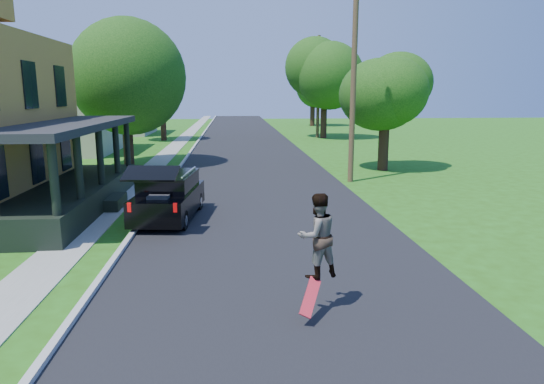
{
  "coord_description": "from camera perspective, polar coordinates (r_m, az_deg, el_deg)",
  "views": [
    {
      "loc": [
        -1.06,
        -11.67,
        4.11
      ],
      "look_at": [
        0.13,
        3.0,
        1.12
      ],
      "focal_mm": 32.0,
      "sensor_mm": 36.0,
      "label": 1
    }
  ],
  "objects": [
    {
      "name": "curb",
      "position": [
        32.07,
        -9.99,
        3.96
      ],
      "size": [
        0.15,
        120.0,
        0.12
      ],
      "primitive_type": "cube",
      "color": "#AFAFAA",
      "rests_on": "ground"
    },
    {
      "name": "skateboard",
      "position": [
        9.09,
        4.53,
        -12.34
      ],
      "size": [
        0.5,
        0.68,
        0.56
      ],
      "rotation": [
        0.0,
        0.0,
        -0.14
      ],
      "color": "red",
      "rests_on": "ground"
    },
    {
      "name": "tree_left_far",
      "position": [
        44.52,
        -12.94,
        12.68
      ],
      "size": [
        6.45,
        6.24,
        7.97
      ],
      "rotation": [
        0.0,
        0.0,
        0.37
      ],
      "color": "black",
      "rests_on": "ground"
    },
    {
      "name": "tree_left_mid",
      "position": [
        29.43,
        -17.16,
        14.23
      ],
      "size": [
        7.69,
        7.46,
        9.03
      ],
      "rotation": [
        0.0,
        0.0,
        0.35
      ],
      "color": "black",
      "rests_on": "ground"
    },
    {
      "name": "neighbor_house_mid",
      "position": [
        37.78,
        -24.33,
        10.63
      ],
      "size": [
        12.78,
        12.78,
        8.3
      ],
      "color": "#AAA796",
      "rests_on": "ground"
    },
    {
      "name": "ground",
      "position": [
        12.42,
        0.51,
        -7.83
      ],
      "size": [
        140.0,
        140.0,
        0.0
      ],
      "primitive_type": "plane",
      "color": "#285611",
      "rests_on": "ground"
    },
    {
      "name": "skateboarder",
      "position": [
        9.19,
        5.34,
        -5.14
      ],
      "size": [
        0.96,
        0.86,
        1.63
      ],
      "rotation": [
        0.0,
        0.0,
        3.5
      ],
      "color": "black",
      "rests_on": "ground"
    },
    {
      "name": "sidewalk",
      "position": [
        32.26,
        -12.74,
        3.9
      ],
      "size": [
        1.3,
        120.0,
        0.03
      ],
      "primitive_type": "cube",
      "color": "gray",
      "rests_on": "ground"
    },
    {
      "name": "utility_pole_near",
      "position": [
        23.01,
        9.59,
        13.28
      ],
      "size": [
        1.57,
        0.44,
        9.49
      ],
      "rotation": [
        0.0,
        0.0,
        -0.21
      ],
      "color": "#4A3B22",
      "rests_on": "ground"
    },
    {
      "name": "tree_right_far",
      "position": [
        63.48,
        4.8,
        13.0
      ],
      "size": [
        5.42,
        5.16,
        8.52
      ],
      "rotation": [
        0.0,
        0.0,
        0.05
      ],
      "color": "black",
      "rests_on": "ground"
    },
    {
      "name": "black_suv",
      "position": [
        16.38,
        -12.06,
        -0.49
      ],
      "size": [
        2.12,
        4.52,
        2.04
      ],
      "rotation": [
        0.0,
        0.0,
        -0.11
      ],
      "color": "black",
      "rests_on": "ground"
    },
    {
      "name": "tree_right_near",
      "position": [
        26.96,
        13.21,
        12.36
      ],
      "size": [
        5.03,
        5.15,
        6.99
      ],
      "rotation": [
        0.0,
        0.0,
        -0.2
      ],
      "color": "black",
      "rests_on": "ground"
    },
    {
      "name": "neighbor_house_far",
      "position": [
        53.15,
        -18.55,
        11.01
      ],
      "size": [
        12.78,
        12.78,
        8.3
      ],
      "color": "#AAA796",
      "rests_on": "ground"
    },
    {
      "name": "tree_right_mid",
      "position": [
        46.05,
        6.17,
        14.37
      ],
      "size": [
        5.83,
        5.69,
        9.6
      ],
      "rotation": [
        0.0,
        0.0,
        -0.0
      ],
      "color": "black",
      "rests_on": "ground"
    },
    {
      "name": "utility_pole_far",
      "position": [
        46.43,
        5.46,
        12.35
      ],
      "size": [
        1.8,
        0.3,
        9.36
      ],
      "rotation": [
        0.0,
        0.0,
        0.02
      ],
      "color": "#4A3B22",
      "rests_on": "ground"
    },
    {
      "name": "street",
      "position": [
        31.95,
        -2.73,
        4.1
      ],
      "size": [
        8.0,
        120.0,
        0.02
      ],
      "primitive_type": "cube",
      "color": "black",
      "rests_on": "ground"
    }
  ]
}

